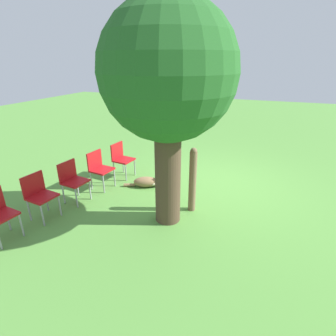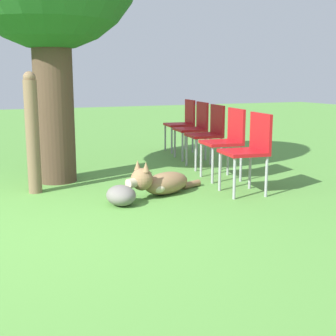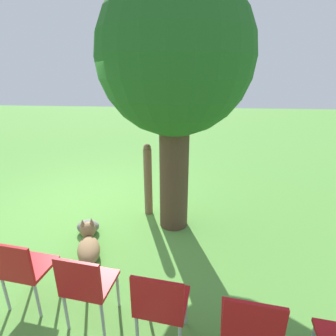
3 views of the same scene
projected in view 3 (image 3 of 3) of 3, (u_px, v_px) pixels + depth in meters
name	position (u px, v px, depth m)	size (l,w,h in m)	color
ground_plane	(93.00, 205.00, 4.98)	(30.00, 30.00, 0.00)	#56933D
oak_tree	(175.00, 62.00, 3.52)	(2.12, 2.12, 3.64)	#4C3828
dog	(89.00, 245.00, 3.62)	(1.01, 0.52, 0.40)	olive
fence_post	(148.00, 180.00, 4.50)	(0.14, 0.14, 1.28)	brown
red_chair_0	(23.00, 267.00, 2.68)	(0.47, 0.49, 0.85)	#B21419
red_chair_1	(86.00, 284.00, 2.47)	(0.47, 0.49, 0.85)	#B21419
red_chair_2	(161.00, 303.00, 2.27)	(0.47, 0.49, 0.85)	#B21419
red_chair_3	(250.00, 326.00, 2.06)	(0.47, 0.49, 0.85)	#B21419
garden_rock	(88.00, 227.00, 4.12)	(0.28, 0.34, 0.20)	slate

